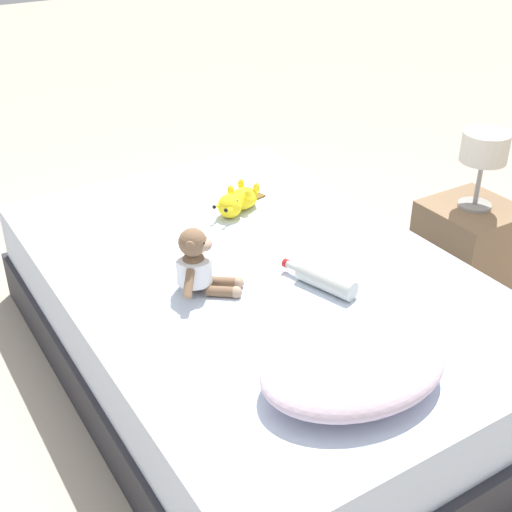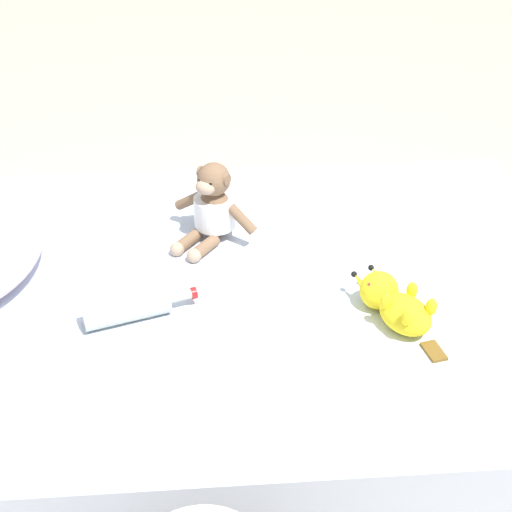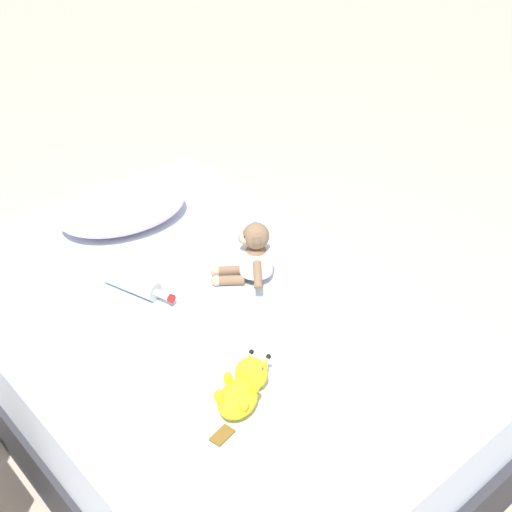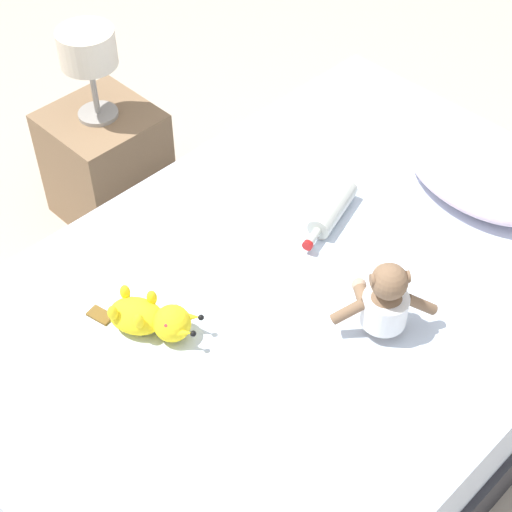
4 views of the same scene
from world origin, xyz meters
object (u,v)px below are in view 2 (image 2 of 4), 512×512
plush_monkey (213,208)px  glass_bottle (129,308)px  bed (224,349)px  plush_yellow_creature (394,303)px

plush_monkey → glass_bottle: (-0.37, 0.22, -0.06)m
bed → glass_bottle: bearing=118.0°
bed → glass_bottle: (-0.13, 0.24, 0.26)m
bed → plush_yellow_creature: 0.53m
plush_monkey → plush_yellow_creature: plush_monkey is taller
plush_monkey → bed: bearing=-176.1°
bed → plush_yellow_creature: bearing=-112.4°
plush_monkey → plush_yellow_creature: 0.61m
plush_yellow_creature → glass_bottle: bearing=85.9°
plush_monkey → plush_yellow_creature: bearing=-133.5°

